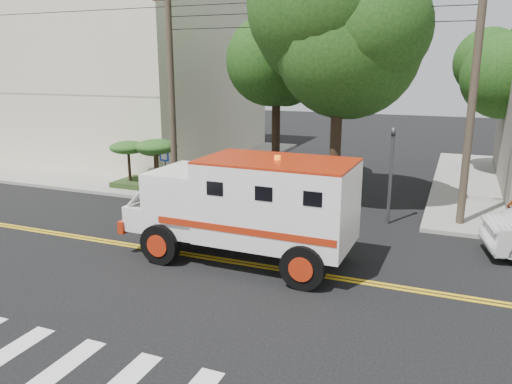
% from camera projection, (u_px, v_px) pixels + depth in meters
% --- Properties ---
extents(ground, '(100.00, 100.00, 0.00)m').
position_uv_depth(ground, '(233.00, 262.00, 15.05)').
color(ground, black).
rests_on(ground, ground).
extents(sidewalk_nw, '(17.00, 17.00, 0.15)m').
position_uv_depth(sidewalk_nw, '(130.00, 156.00, 32.09)').
color(sidewalk_nw, gray).
rests_on(sidewalk_nw, ground).
extents(building_left, '(16.00, 14.00, 10.00)m').
position_uv_depth(building_left, '(114.00, 75.00, 32.92)').
color(building_left, beige).
rests_on(building_left, sidewalk_nw).
extents(utility_pole_left, '(0.28, 0.28, 9.00)m').
position_uv_depth(utility_pole_left, '(172.00, 96.00, 21.38)').
color(utility_pole_left, '#382D23').
rests_on(utility_pole_left, ground).
extents(utility_pole_right, '(0.28, 0.28, 9.00)m').
position_uv_depth(utility_pole_right, '(472.00, 103.00, 17.20)').
color(utility_pole_right, '#382D23').
rests_on(utility_pole_right, ground).
extents(tree_main, '(6.08, 5.70, 9.85)m').
position_uv_depth(tree_main, '(350.00, 24.00, 18.14)').
color(tree_main, black).
rests_on(tree_main, ground).
extents(tree_left, '(4.48, 4.20, 7.70)m').
position_uv_depth(tree_left, '(281.00, 66.00, 25.20)').
color(tree_left, black).
rests_on(tree_left, ground).
extents(traffic_signal, '(0.15, 0.18, 3.60)m').
position_uv_depth(traffic_signal, '(391.00, 165.00, 18.14)').
color(traffic_signal, '#3F3F42').
rests_on(traffic_signal, ground).
extents(accessibility_sign, '(0.45, 0.10, 2.02)m').
position_uv_depth(accessibility_sign, '(165.00, 165.00, 22.52)').
color(accessibility_sign, '#3F3F42').
rests_on(accessibility_sign, ground).
extents(palm_planter, '(3.52, 2.63, 2.36)m').
position_uv_depth(palm_planter, '(147.00, 156.00, 23.31)').
color(palm_planter, '#1E3314').
rests_on(palm_planter, sidewalk_nw).
extents(armored_truck, '(7.01, 2.95, 3.17)m').
position_uv_depth(armored_truck, '(248.00, 203.00, 14.70)').
color(armored_truck, white).
rests_on(armored_truck, ground).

